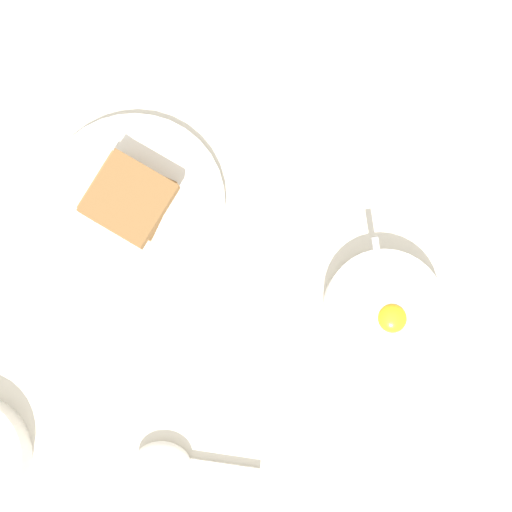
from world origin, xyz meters
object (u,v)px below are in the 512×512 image
object	(u,v)px
egg_bowl	(383,310)
toast_sandwich	(129,198)
soup_spoon	(173,463)
toast_plate	(133,204)

from	to	relation	value
egg_bowl	toast_sandwich	world-z (taller)	egg_bowl
egg_bowl	soup_spoon	bearing A→B (deg)	-121.04
soup_spoon	toast_plate	bearing A→B (deg)	123.20
toast_sandwich	soup_spoon	distance (m)	0.31
egg_bowl	soup_spoon	xyz separation A→B (m)	(-0.16, -0.26, -0.01)
toast_plate	soup_spoon	bearing A→B (deg)	-56.80
toast_sandwich	egg_bowl	bearing A→B (deg)	-0.22
egg_bowl	soup_spoon	distance (m)	0.30
toast_plate	soup_spoon	world-z (taller)	soup_spoon
toast_plate	soup_spoon	xyz separation A→B (m)	(0.17, -0.26, 0.00)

